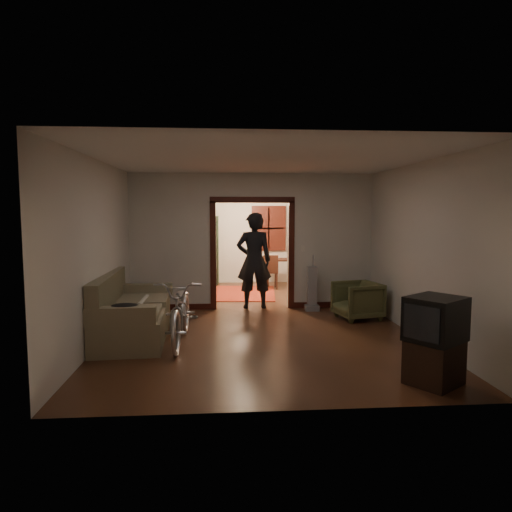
{
  "coord_description": "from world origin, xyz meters",
  "views": [
    {
      "loc": [
        -0.63,
        -8.67,
        2.01
      ],
      "look_at": [
        0.0,
        -0.3,
        1.2
      ],
      "focal_mm": 32.0,
      "sensor_mm": 36.0,
      "label": 1
    }
  ],
  "objects": [
    {
      "name": "tv_stand",
      "position": [
        1.84,
        -3.65,
        0.25
      ],
      "size": [
        0.75,
        0.74,
        0.51
      ],
      "primitive_type": "cube",
      "rotation": [
        0.0,
        0.0,
        0.62
      ],
      "color": "black",
      "rests_on": "floor"
    },
    {
      "name": "ceiling",
      "position": [
        0.0,
        0.0,
        2.8
      ],
      "size": [
        5.0,
        8.5,
        0.01
      ],
      "primitive_type": "cube",
      "color": "white",
      "rests_on": "floor"
    },
    {
      "name": "wall_right",
      "position": [
        2.5,
        0.0,
        1.4
      ],
      "size": [
        0.02,
        8.5,
        2.8
      ],
      "primitive_type": "cube",
      "color": "beige",
      "rests_on": "floor"
    },
    {
      "name": "locker",
      "position": [
        -1.2,
        3.97,
        0.95
      ],
      "size": [
        0.95,
        0.53,
        1.9
      ],
      "primitive_type": "cube",
      "rotation": [
        0.0,
        0.0,
        -0.0
      ],
      "color": "#223923",
      "rests_on": "floor"
    },
    {
      "name": "crt_tv",
      "position": [
        1.84,
        -3.65,
        0.78
      ],
      "size": [
        0.8,
        0.79,
        0.52
      ],
      "primitive_type": "cube",
      "rotation": [
        0.0,
        0.0,
        0.62
      ],
      "color": "black",
      "rests_on": "tv_stand"
    },
    {
      "name": "chandelier",
      "position": [
        0.0,
        2.5,
        2.35
      ],
      "size": [
        0.24,
        0.24,
        0.24
      ],
      "primitive_type": "sphere",
      "color": "#FFE0A5",
      "rests_on": "ceiling"
    },
    {
      "name": "jacket",
      "position": [
        -1.99,
        -2.28,
        0.68
      ],
      "size": [
        0.44,
        0.33,
        0.13
      ],
      "primitive_type": "ellipsoid",
      "color": "black",
      "rests_on": "sofa"
    },
    {
      "name": "wall_back",
      "position": [
        0.0,
        4.25,
        1.4
      ],
      "size": [
        5.0,
        0.02,
        2.8
      ],
      "primitive_type": "cube",
      "color": "beige",
      "rests_on": "floor"
    },
    {
      "name": "desk",
      "position": [
        1.04,
        3.54,
        0.37
      ],
      "size": [
        1.09,
        0.76,
        0.73
      ],
      "primitive_type": "cube",
      "rotation": [
        0.0,
        0.0,
        0.22
      ],
      "color": "black",
      "rests_on": "floor"
    },
    {
      "name": "rolled_paper",
      "position": [
        -1.94,
        -1.07,
        0.53
      ],
      "size": [
        0.1,
        0.77,
        0.1
      ],
      "primitive_type": "cylinder",
      "rotation": [
        1.57,
        0.0,
        0.0
      ],
      "color": "beige",
      "rests_on": "sofa"
    },
    {
      "name": "door_casing",
      "position": [
        0.0,
        0.75,
        1.1
      ],
      "size": [
        1.74,
        0.2,
        2.32
      ],
      "primitive_type": "cube",
      "color": "#35110C",
      "rests_on": "floor"
    },
    {
      "name": "person",
      "position": [
        0.04,
        0.76,
        1.0
      ],
      "size": [
        0.75,
        0.5,
        2.0
      ],
      "primitive_type": "imported",
      "rotation": [
        0.0,
        0.0,
        3.18
      ],
      "color": "black",
      "rests_on": "floor"
    },
    {
      "name": "wall_left",
      "position": [
        -2.5,
        0.0,
        1.4
      ],
      "size": [
        0.02,
        8.5,
        2.8
      ],
      "primitive_type": "cube",
      "color": "beige",
      "rests_on": "floor"
    },
    {
      "name": "desk_chair",
      "position": [
        0.62,
        3.13,
        0.45
      ],
      "size": [
        0.47,
        0.47,
        0.9
      ],
      "primitive_type": "cube",
      "rotation": [
        0.0,
        0.0,
        -0.2
      ],
      "color": "black",
      "rests_on": "floor"
    },
    {
      "name": "light_switch",
      "position": [
        1.05,
        0.68,
        1.25
      ],
      "size": [
        0.08,
        0.01,
        0.12
      ],
      "primitive_type": "cube",
      "color": "silver",
      "rests_on": "partition_wall"
    },
    {
      "name": "globe",
      "position": [
        -1.2,
        3.97,
        1.94
      ],
      "size": [
        0.28,
        0.28,
        0.28
      ],
      "primitive_type": "sphere",
      "color": "#1E5972",
      "rests_on": "locker"
    },
    {
      "name": "vacuum",
      "position": [
        1.2,
        0.4,
        0.46
      ],
      "size": [
        0.32,
        0.28,
        0.91
      ],
      "primitive_type": "cube",
      "rotation": [
        0.0,
        0.0,
        -0.24
      ],
      "color": "gray",
      "rests_on": "floor"
    },
    {
      "name": "armchair",
      "position": [
        1.91,
        -0.38,
        0.35
      ],
      "size": [
        0.92,
        0.9,
        0.71
      ],
      "primitive_type": "imported",
      "rotation": [
        0.0,
        0.0,
        -1.36
      ],
      "color": "#464A29",
      "rests_on": "floor"
    },
    {
      "name": "far_window",
      "position": [
        0.7,
        4.21,
        1.55
      ],
      "size": [
        0.98,
        0.06,
        1.28
      ],
      "primitive_type": "cube",
      "color": "black",
      "rests_on": "wall_back"
    },
    {
      "name": "oriental_rug",
      "position": [
        -0.16,
        2.49,
        0.01
      ],
      "size": [
        1.85,
        2.31,
        0.02
      ],
      "primitive_type": "cube",
      "rotation": [
        0.0,
        0.0,
        -0.1
      ],
      "color": "maroon",
      "rests_on": "floor"
    },
    {
      "name": "floor",
      "position": [
        0.0,
        0.0,
        0.0
      ],
      "size": [
        5.0,
        8.5,
        0.01
      ],
      "primitive_type": "cube",
      "color": "#351C11",
      "rests_on": "ground"
    },
    {
      "name": "partition_wall",
      "position": [
        0.0,
        0.75,
        1.4
      ],
      "size": [
        5.0,
        0.14,
        2.8
      ],
      "primitive_type": "cube",
      "color": "beige",
      "rests_on": "floor"
    },
    {
      "name": "bicycle",
      "position": [
        -1.25,
        -1.73,
        0.51
      ],
      "size": [
        0.72,
        1.95,
        1.02
      ],
      "primitive_type": "imported",
      "rotation": [
        0.0,
        0.0,
        -0.02
      ],
      "color": "silver",
      "rests_on": "floor"
    },
    {
      "name": "sofa",
      "position": [
        -2.04,
        -1.37,
        0.51
      ],
      "size": [
        1.11,
        2.27,
        1.02
      ],
      "primitive_type": "cube",
      "rotation": [
        0.0,
        0.0,
        0.05
      ],
      "color": "brown",
      "rests_on": "floor"
    }
  ]
}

